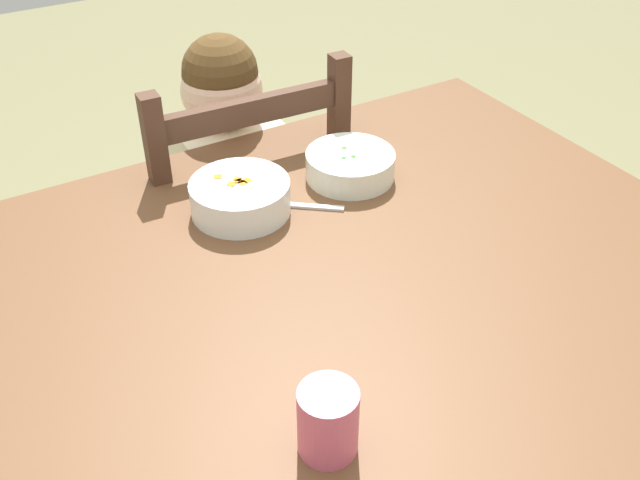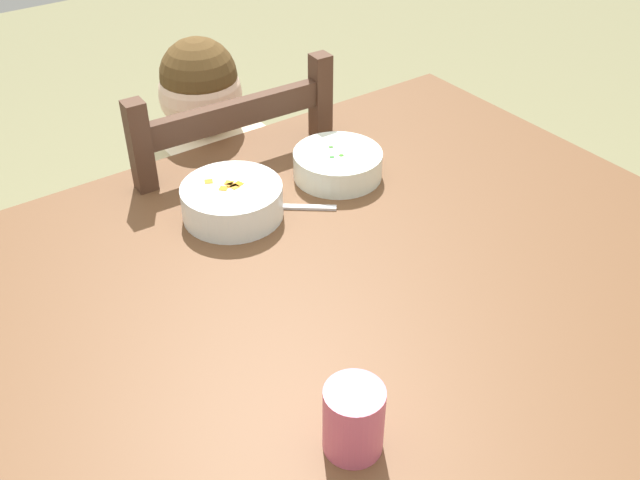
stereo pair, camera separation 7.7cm
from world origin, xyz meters
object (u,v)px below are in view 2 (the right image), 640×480
at_px(child_figure, 216,188).
at_px(drinking_cup, 354,419).
at_px(dining_chair, 220,252).
at_px(bowl_of_peas, 338,164).
at_px(dining_table, 315,359).
at_px(spoon, 283,206).
at_px(bowl_of_carrots, 232,200).

relative_size(child_figure, drinking_cup, 10.39).
xyz_separation_m(child_figure, drinking_cup, (-0.24, -0.80, 0.18)).
height_order(dining_chair, bowl_of_peas, dining_chair).
relative_size(dining_table, spoon, 11.88).
relative_size(dining_table, dining_chair, 1.51).
bearing_deg(drinking_cup, bowl_of_carrots, 75.92).
xyz_separation_m(dining_table, dining_chair, (0.14, 0.59, -0.22)).
distance_m(child_figure, bowl_of_carrots, 0.36).
bearing_deg(child_figure, dining_table, -103.80).
distance_m(dining_chair, bowl_of_peas, 0.47).
relative_size(child_figure, bowl_of_peas, 5.85).
height_order(dining_chair, child_figure, child_figure).
height_order(bowl_of_carrots, spoon, bowl_of_carrots).
height_order(dining_chair, spoon, dining_chair).
relative_size(child_figure, bowl_of_carrots, 5.58).
bearing_deg(child_figure, drinking_cup, -106.72).
height_order(dining_table, drinking_cup, drinking_cup).
xyz_separation_m(child_figure, bowl_of_carrots, (-0.11, -0.29, 0.17)).
relative_size(bowl_of_peas, bowl_of_carrots, 0.95).
height_order(dining_table, dining_chair, dining_chair).
bearing_deg(dining_chair, bowl_of_carrots, -110.26).
height_order(dining_table, child_figure, child_figure).
relative_size(bowl_of_carrots, spoon, 1.44).
distance_m(dining_table, bowl_of_carrots, 0.32).
relative_size(bowl_of_carrots, drinking_cup, 1.86).
relative_size(dining_chair, bowl_of_peas, 5.73).
height_order(dining_table, spoon, spoon).
bearing_deg(child_figure, bowl_of_peas, -68.91).
distance_m(bowl_of_peas, spoon, 0.15).
bearing_deg(drinking_cup, dining_chair, 73.57).
bearing_deg(dining_chair, drinking_cup, -106.43).
height_order(dining_table, bowl_of_carrots, bowl_of_carrots).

